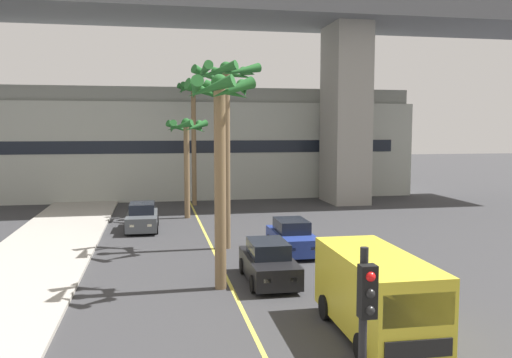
{
  "coord_description": "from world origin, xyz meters",
  "views": [
    {
      "loc": [
        -2.71,
        -0.22,
        5.89
      ],
      "look_at": [
        0.0,
        14.0,
        4.5
      ],
      "focal_mm": 37.5,
      "sensor_mm": 36.0,
      "label": 1
    }
  ],
  "objects_px": {
    "delivery_van": "(376,292)",
    "palm_tree_far_median": "(194,109)",
    "palm_tree_farthest_median": "(220,127)",
    "car_queue_second": "(142,218)",
    "palm_tree_near_median": "(226,98)",
    "palm_tree_mid_median": "(187,139)",
    "car_queue_front": "(292,237)",
    "traffic_light_median_near": "(364,350)",
    "car_queue_third": "(269,263)"
  },
  "relations": [
    {
      "from": "delivery_van",
      "to": "traffic_light_median_near",
      "type": "distance_m",
      "value": 7.59
    },
    {
      "from": "delivery_van",
      "to": "palm_tree_farthest_median",
      "type": "relative_size",
      "value": 0.68
    },
    {
      "from": "car_queue_front",
      "to": "car_queue_third",
      "type": "distance_m",
      "value": 4.93
    },
    {
      "from": "car_queue_second",
      "to": "car_queue_third",
      "type": "height_order",
      "value": "same"
    },
    {
      "from": "car_queue_second",
      "to": "traffic_light_median_near",
      "type": "height_order",
      "value": "traffic_light_median_near"
    },
    {
      "from": "palm_tree_mid_median",
      "to": "palm_tree_near_median",
      "type": "bearing_deg",
      "value": -81.89
    },
    {
      "from": "traffic_light_median_near",
      "to": "palm_tree_mid_median",
      "type": "distance_m",
      "value": 27.98
    },
    {
      "from": "palm_tree_near_median",
      "to": "palm_tree_mid_median",
      "type": "relative_size",
      "value": 1.39
    },
    {
      "from": "car_queue_third",
      "to": "palm_tree_farthest_median",
      "type": "bearing_deg",
      "value": -163.77
    },
    {
      "from": "delivery_van",
      "to": "car_queue_second",
      "type": "bearing_deg",
      "value": 111.31
    },
    {
      "from": "car_queue_second",
      "to": "palm_tree_far_median",
      "type": "xyz_separation_m",
      "value": [
        3.71,
        9.38,
        6.57
      ]
    },
    {
      "from": "delivery_van",
      "to": "palm_tree_mid_median",
      "type": "relative_size",
      "value": 0.81
    },
    {
      "from": "palm_tree_mid_median",
      "to": "palm_tree_far_median",
      "type": "xyz_separation_m",
      "value": [
        0.87,
        5.7,
        2.1
      ]
    },
    {
      "from": "car_queue_front",
      "to": "palm_tree_mid_median",
      "type": "relative_size",
      "value": 0.63
    },
    {
      "from": "car_queue_second",
      "to": "palm_tree_mid_median",
      "type": "distance_m",
      "value": 6.45
    },
    {
      "from": "delivery_van",
      "to": "palm_tree_mid_median",
      "type": "height_order",
      "value": "palm_tree_mid_median"
    },
    {
      "from": "palm_tree_farthest_median",
      "to": "car_queue_front",
      "type": "bearing_deg",
      "value": 51.35
    },
    {
      "from": "car_queue_third",
      "to": "palm_tree_near_median",
      "type": "distance_m",
      "value": 8.9
    },
    {
      "from": "car_queue_second",
      "to": "palm_tree_farthest_median",
      "type": "distance_m",
      "value": 13.49
    },
    {
      "from": "car_queue_second",
      "to": "delivery_van",
      "type": "xyz_separation_m",
      "value": [
        6.79,
        -17.42,
        0.57
      ]
    },
    {
      "from": "delivery_van",
      "to": "palm_tree_far_median",
      "type": "height_order",
      "value": "palm_tree_far_median"
    },
    {
      "from": "palm_tree_near_median",
      "to": "palm_tree_farthest_median",
      "type": "relative_size",
      "value": 1.16
    },
    {
      "from": "delivery_van",
      "to": "palm_tree_mid_median",
      "type": "distance_m",
      "value": 21.81
    },
    {
      "from": "delivery_van",
      "to": "palm_tree_far_median",
      "type": "distance_m",
      "value": 27.63
    },
    {
      "from": "car_queue_third",
      "to": "delivery_van",
      "type": "distance_m",
      "value": 6.21
    },
    {
      "from": "car_queue_second",
      "to": "car_queue_third",
      "type": "distance_m",
      "value": 12.54
    },
    {
      "from": "car_queue_third",
      "to": "palm_tree_near_median",
      "type": "height_order",
      "value": "palm_tree_near_median"
    },
    {
      "from": "car_queue_second",
      "to": "palm_tree_near_median",
      "type": "bearing_deg",
      "value": -53.36
    },
    {
      "from": "car_queue_front",
      "to": "car_queue_third",
      "type": "height_order",
      "value": "same"
    },
    {
      "from": "car_queue_third",
      "to": "palm_tree_mid_median",
      "type": "distance_m",
      "value": 15.97
    },
    {
      "from": "delivery_van",
      "to": "palm_tree_farthest_median",
      "type": "height_order",
      "value": "palm_tree_farthest_median"
    },
    {
      "from": "delivery_van",
      "to": "traffic_light_median_near",
      "type": "height_order",
      "value": "traffic_light_median_near"
    },
    {
      "from": "car_queue_front",
      "to": "delivery_van",
      "type": "height_order",
      "value": "delivery_van"
    },
    {
      "from": "palm_tree_farthest_median",
      "to": "delivery_van",
      "type": "bearing_deg",
      "value": -55.17
    },
    {
      "from": "palm_tree_near_median",
      "to": "palm_tree_mid_median",
      "type": "distance_m",
      "value": 9.59
    },
    {
      "from": "palm_tree_near_median",
      "to": "palm_tree_farthest_median",
      "type": "xyz_separation_m",
      "value": [
        -1.09,
        -6.48,
        -1.4
      ]
    },
    {
      "from": "palm_tree_near_median",
      "to": "palm_tree_far_median",
      "type": "xyz_separation_m",
      "value": [
        -0.45,
        14.96,
        -0.03
      ]
    },
    {
      "from": "palm_tree_mid_median",
      "to": "palm_tree_farthest_median",
      "type": "height_order",
      "value": "palm_tree_farthest_median"
    },
    {
      "from": "car_queue_second",
      "to": "delivery_van",
      "type": "height_order",
      "value": "delivery_van"
    },
    {
      "from": "car_queue_third",
      "to": "palm_tree_mid_median",
      "type": "relative_size",
      "value": 0.63
    },
    {
      "from": "car_queue_second",
      "to": "palm_tree_near_median",
      "type": "relative_size",
      "value": 0.46
    },
    {
      "from": "palm_tree_mid_median",
      "to": "palm_tree_far_median",
      "type": "bearing_deg",
      "value": 81.31
    },
    {
      "from": "car_queue_front",
      "to": "palm_tree_mid_median",
      "type": "height_order",
      "value": "palm_tree_mid_median"
    },
    {
      "from": "car_queue_second",
      "to": "palm_tree_mid_median",
      "type": "bearing_deg",
      "value": 52.35
    },
    {
      "from": "delivery_van",
      "to": "palm_tree_far_median",
      "type": "bearing_deg",
      "value": 96.57
    },
    {
      "from": "car_queue_front",
      "to": "palm_tree_far_median",
      "type": "bearing_deg",
      "value": 101.62
    },
    {
      "from": "car_queue_front",
      "to": "palm_tree_farthest_median",
      "type": "bearing_deg",
      "value": -128.65
    },
    {
      "from": "car_queue_third",
      "to": "traffic_light_median_near",
      "type": "relative_size",
      "value": 0.98
    },
    {
      "from": "car_queue_front",
      "to": "palm_tree_mid_median",
      "type": "distance_m",
      "value": 12.36
    },
    {
      "from": "car_queue_front",
      "to": "palm_tree_near_median",
      "type": "distance_m",
      "value": 7.36
    }
  ]
}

